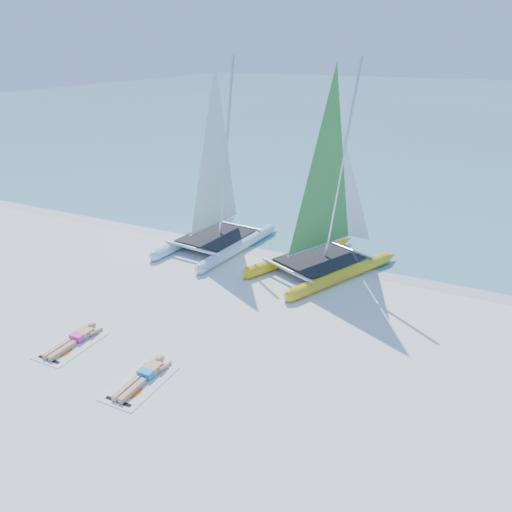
{
  "coord_description": "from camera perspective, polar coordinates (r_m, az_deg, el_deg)",
  "views": [
    {
      "loc": [
        6.85,
        -10.77,
        7.37
      ],
      "look_at": [
        0.91,
        1.2,
        1.69
      ],
      "focal_mm": 35.0,
      "sensor_mm": 36.0,
      "label": 1
    }
  ],
  "objects": [
    {
      "name": "ground",
      "position": [
        14.73,
        -5.3,
        -7.09
      ],
      "size": [
        140.0,
        140.0,
        0.0
      ],
      "primitive_type": "plane",
      "color": "white",
      "rests_on": "ground"
    },
    {
      "name": "towel_a",
      "position": [
        14.31,
        -20.38,
        -9.54
      ],
      "size": [
        1.0,
        1.85,
        0.02
      ],
      "primitive_type": "cube",
      "color": "white",
      "rests_on": "ground"
    },
    {
      "name": "sea",
      "position": [
        74.45,
        21.83,
        15.78
      ],
      "size": [
        140.0,
        115.0,
        0.01
      ],
      "primitive_type": "cube",
      "color": "#7BCDCA",
      "rests_on": "ground"
    },
    {
      "name": "sunbather_a",
      "position": [
        14.37,
        -19.9,
        -8.82
      ],
      "size": [
        0.37,
        1.73,
        0.26
      ],
      "color": "tan",
      "rests_on": "towel_a"
    },
    {
      "name": "sunbather_b",
      "position": [
        12.49,
        -12.62,
        -13.12
      ],
      "size": [
        0.37,
        1.73,
        0.26
      ],
      "color": "tan",
      "rests_on": "towel_b"
    },
    {
      "name": "catamaran_yellow",
      "position": [
        17.35,
        8.82,
        5.72
      ],
      "size": [
        4.53,
        5.9,
        7.26
      ],
      "rotation": [
        0.0,
        0.0,
        -0.43
      ],
      "color": "yellow",
      "rests_on": "ground"
    },
    {
      "name": "catamaran_blue",
      "position": [
        19.19,
        -4.59,
        7.24
      ],
      "size": [
        3.05,
        5.55,
        7.27
      ],
      "rotation": [
        0.0,
        0.0,
        -0.1
      ],
      "color": "#C1E1FE",
      "rests_on": "ground"
    },
    {
      "name": "towel_b",
      "position": [
        12.43,
        -13.14,
        -13.97
      ],
      "size": [
        1.0,
        1.85,
        0.02
      ],
      "primitive_type": "cube",
      "color": "white",
      "rests_on": "ground"
    },
    {
      "name": "wet_sand_strip",
      "position": [
        19.12,
        3.28,
        0.33
      ],
      "size": [
        140.0,
        1.4,
        0.01
      ],
      "primitive_type": "cube",
      "color": "silver",
      "rests_on": "ground"
    }
  ]
}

